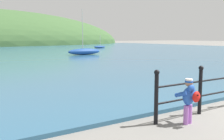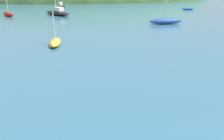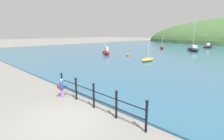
{
  "view_description": "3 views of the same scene",
  "coord_description": "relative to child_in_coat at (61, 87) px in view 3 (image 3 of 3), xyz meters",
  "views": [
    {
      "loc": [
        -6.8,
        -2.63,
        1.9
      ],
      "look_at": [
        -2.41,
        4.15,
        0.88
      ],
      "focal_mm": 42.0,
      "sensor_mm": 36.0,
      "label": 1
    },
    {
      "loc": [
        -4.22,
        -0.88,
        4.0
      ],
      "look_at": [
        -2.88,
        7.12,
        0.82
      ],
      "focal_mm": 35.0,
      "sensor_mm": 36.0,
      "label": 2
    },
    {
      "loc": [
        5.9,
        -3.3,
        3.45
      ],
      "look_at": [
        -1.66,
        4.26,
        1.15
      ],
      "focal_mm": 28.0,
      "sensor_mm": 36.0,
      "label": 3
    }
  ],
  "objects": [
    {
      "name": "boat_white_sailboat",
      "position": [
        -4.08,
        37.76,
        -0.14
      ],
      "size": [
        1.87,
        3.09,
        1.14
      ],
      "color": "black",
      "rests_on": "water"
    },
    {
      "name": "boat_nearest_quay",
      "position": [
        -10.43,
        29.14,
        -0.2
      ],
      "size": [
        2.04,
        2.27,
        2.53
      ],
      "color": "maroon",
      "rests_on": "water"
    },
    {
      "name": "iron_railing",
      "position": [
        2.27,
        0.37,
        0.04
      ],
      "size": [
        5.9,
        0.12,
        1.21
      ],
      "color": "black",
      "rests_on": "ground"
    },
    {
      "name": "child_in_coat",
      "position": [
        0.0,
        0.0,
        0.0
      ],
      "size": [
        0.41,
        0.55,
        1.0
      ],
      "color": "#AD66C6",
      "rests_on": "ground"
    },
    {
      "name": "mooring_buoy",
      "position": [
        -8.03,
        15.11,
        -0.31
      ],
      "size": [
        0.39,
        0.39,
        0.39
      ],
      "primitive_type": "sphere",
      "color": "orange",
      "rests_on": "water"
    },
    {
      "name": "boat_far_left",
      "position": [
        -3.27,
        13.12,
        -0.29
      ],
      "size": [
        0.78,
        2.35,
        2.27
      ],
      "color": "gold",
      "rests_on": "water"
    },
    {
      "name": "boat_blue_hull",
      "position": [
        -4.11,
        29.36,
        -0.14
      ],
      "size": [
        4.12,
        4.68,
        5.85
      ],
      "color": "black",
      "rests_on": "water"
    },
    {
      "name": "ground_plane",
      "position": [
        2.37,
        -1.13,
        -0.61
      ],
      "size": [
        200.0,
        200.0,
        0.0
      ],
      "primitive_type": "plane",
      "color": "slate"
    },
    {
      "name": "boat_green_fishing",
      "position": [
        -11.36,
        13.87,
        -0.09
      ],
      "size": [
        2.53,
        1.38,
        2.62
      ],
      "color": "maroon",
      "rests_on": "water"
    }
  ]
}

